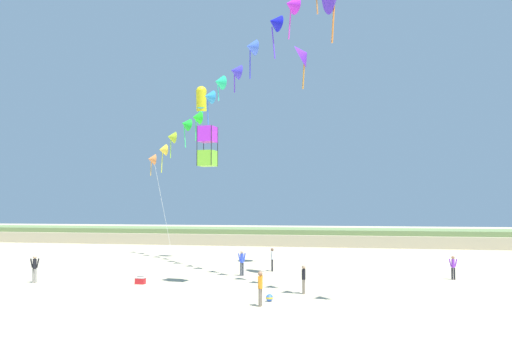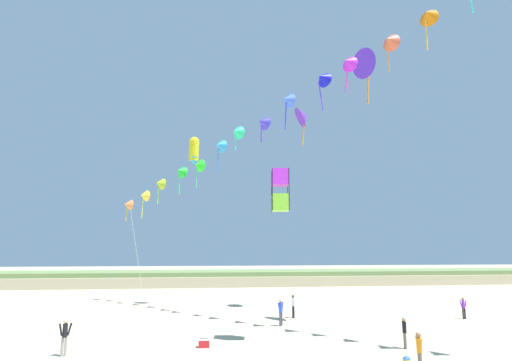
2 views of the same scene
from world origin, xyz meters
The scene contains 14 objects.
ground_plane centered at (0.00, 0.00, 0.00)m, with size 240.00×240.00×0.00m, color #C1B28E.
dune_ridge centered at (0.00, 47.54, 0.99)m, with size 120.00×10.95×1.99m.
person_near_left centered at (-0.16, 14.21, 1.01)m, with size 0.50×0.49×1.76m.
person_near_right centered at (3.53, 3.18, 0.95)m, with size 0.22×0.58×1.65m.
person_mid_center centered at (13.70, 15.27, 0.89)m, with size 0.54×0.21×1.53m.
person_far_left centered at (-11.84, 7.94, 0.99)m, with size 0.60×0.23×1.72m.
person_far_right centered at (5.02, 7.33, 0.89)m, with size 0.21×0.54×1.54m.
person_far_center centered at (1.36, 17.27, 0.98)m, with size 0.23×0.60×1.69m.
kite_banner_string centered at (-0.24, 15.07, 15.31)m, with size 27.35×28.95×21.52m.
large_kite_mid_trail centered at (3.29, 20.72, 16.94)m, with size 1.54×2.02×3.79m.
large_kite_high_solo centered at (-6.54, 24.34, 14.44)m, with size 1.07×1.30×2.74m.
large_kite_outer_drift centered at (-1.06, 9.18, 8.37)m, with size 1.09×1.09×2.41m.
beach_cooler centered at (-5.21, 8.92, 0.21)m, with size 0.58×0.41×0.46m.
beach_ball centered at (3.68, 4.61, 0.18)m, with size 0.36×0.36×0.36m.
Camera 1 is at (9.00, -21.98, 4.63)m, focal length 38.00 mm.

